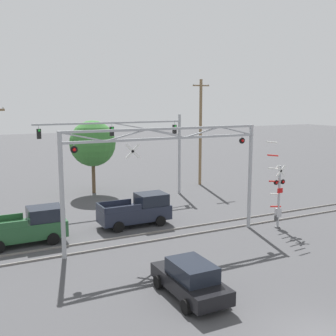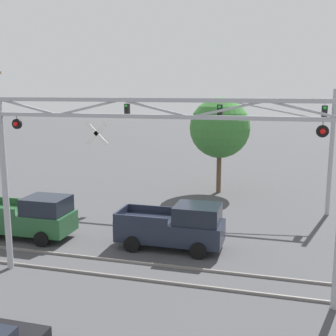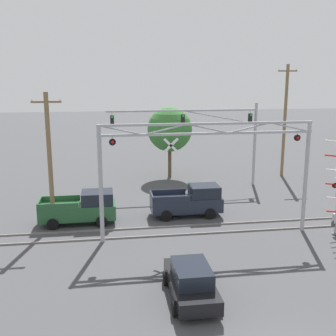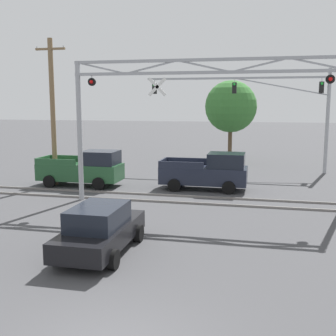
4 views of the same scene
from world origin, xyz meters
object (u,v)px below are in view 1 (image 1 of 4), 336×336
at_px(crossing_gantry, 166,164).
at_px(pickup_truck_lead, 138,210).
at_px(pickup_truck_following, 28,227).
at_px(traffic_signal_span, 146,140).
at_px(background_tree_beyond_span, 93,144).
at_px(sedan_waiting, 190,279).
at_px(crossing_signal_mast, 278,197).
at_px(utility_pole_right, 200,131).

bearing_deg(crossing_gantry, pickup_truck_lead, 93.10).
bearing_deg(pickup_truck_following, traffic_signal_span, 35.02).
relative_size(crossing_gantry, background_tree_beyond_span, 1.90).
distance_m(pickup_truck_lead, sedan_waiting, 10.95).
bearing_deg(pickup_truck_lead, background_tree_beyond_span, 88.33).
distance_m(crossing_signal_mast, pickup_truck_following, 15.76).
relative_size(crossing_signal_mast, pickup_truck_lead, 1.22).
bearing_deg(background_tree_beyond_span, crossing_signal_mast, -64.47).
height_order(crossing_gantry, traffic_signal_span, traffic_signal_span).
bearing_deg(utility_pole_right, pickup_truck_following, -150.07).
xyz_separation_m(pickup_truck_following, sedan_waiting, (5.09, -10.27, -0.22)).
height_order(pickup_truck_lead, sedan_waiting, pickup_truck_lead).
bearing_deg(crossing_gantry, crossing_signal_mast, -7.35).
bearing_deg(pickup_truck_following, crossing_gantry, -24.33).
distance_m(traffic_signal_span, sedan_waiting, 19.46).
bearing_deg(utility_pole_right, traffic_signal_span, -159.18).
xyz_separation_m(crossing_gantry, sedan_waiting, (-2.32, -6.92, -3.92)).
height_order(crossing_gantry, pickup_truck_lead, crossing_gantry).
xyz_separation_m(traffic_signal_span, background_tree_beyond_span, (-3.55, 3.75, -0.48)).
bearing_deg(sedan_waiting, crossing_signal_mast, 30.61).
bearing_deg(background_tree_beyond_span, pickup_truck_lead, -91.67).
relative_size(pickup_truck_following, utility_pole_right, 0.47).
relative_size(crossing_gantry, crossing_signal_mast, 2.14).
relative_size(crossing_signal_mast, background_tree_beyond_span, 0.88).
distance_m(pickup_truck_lead, background_tree_beyond_span, 11.59).
height_order(crossing_signal_mast, sedan_waiting, crossing_signal_mast).
height_order(crossing_gantry, utility_pole_right, utility_pole_right).
height_order(traffic_signal_span, utility_pole_right, utility_pole_right).
bearing_deg(traffic_signal_span, utility_pole_right, 20.82).
bearing_deg(utility_pole_right, pickup_truck_lead, -137.65).
bearing_deg(sedan_waiting, background_tree_beyond_span, 83.61).
xyz_separation_m(crossing_signal_mast, utility_pole_right, (3.06, 14.80, 3.20)).
relative_size(utility_pole_right, background_tree_beyond_span, 1.57).
bearing_deg(pickup_truck_lead, sedan_waiting, -101.15).
distance_m(crossing_signal_mast, background_tree_beyond_span, 17.74).
bearing_deg(crossing_gantry, traffic_signal_span, 71.77).
bearing_deg(traffic_signal_span, background_tree_beyond_span, 133.41).
xyz_separation_m(pickup_truck_following, background_tree_beyond_span, (7.53, 11.51, 3.50)).
bearing_deg(background_tree_beyond_span, pickup_truck_following, -123.19).
bearing_deg(background_tree_beyond_span, crossing_gantry, -90.44).
bearing_deg(crossing_signal_mast, utility_pole_right, 78.32).
bearing_deg(crossing_signal_mast, traffic_signal_span, 108.40).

